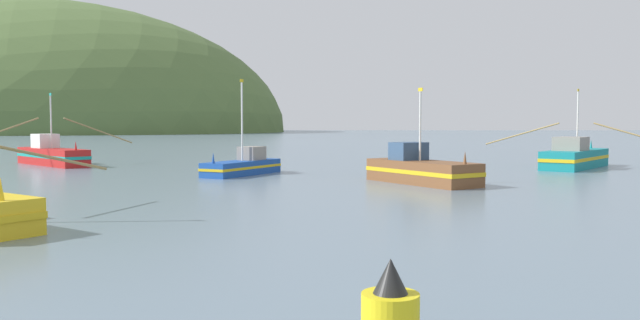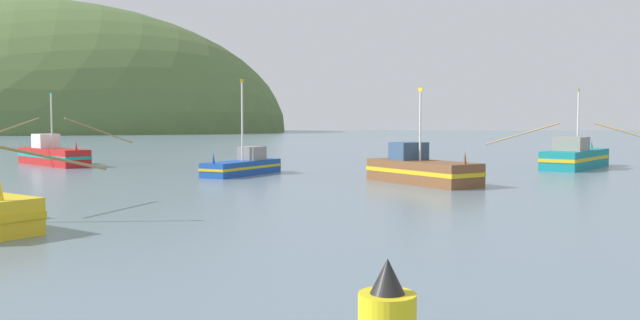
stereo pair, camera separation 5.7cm
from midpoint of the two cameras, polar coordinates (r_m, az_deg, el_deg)
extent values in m
ellipsoid|color=#516B38|center=(268.16, -24.90, 2.36)|extent=(197.67, 158.13, 100.57)
ellipsoid|color=#2D562D|center=(237.30, -22.01, 2.33)|extent=(111.49, 89.19, 47.83)
cone|color=gold|center=(20.80, -27.32, -2.36)|extent=(0.28, 0.28, 0.70)
cylinder|color=#997F4C|center=(27.05, -24.31, 0.39)|extent=(3.41, 5.13, 1.56)
cube|color=brown|center=(36.10, 9.29, -1.11)|extent=(6.16, 7.47, 1.30)
cube|color=gold|center=(36.10, 9.29, -1.01)|extent=(6.22, 7.54, 0.23)
cone|color=brown|center=(33.58, 13.11, 0.22)|extent=(0.28, 0.28, 0.70)
cube|color=#334C6B|center=(36.94, 8.08, 0.82)|extent=(2.41, 2.26, 1.04)
cylinder|color=silver|center=(36.14, 9.13, 3.07)|extent=(0.12, 0.12, 3.96)
cube|color=gold|center=(36.19, 9.16, 6.40)|extent=(0.23, 0.32, 0.20)
cube|color=red|center=(55.75, -23.37, 0.28)|extent=(8.64, 8.25, 1.38)
cube|color=teal|center=(55.74, -23.37, 0.35)|extent=(8.73, 8.33, 0.25)
cone|color=red|center=(51.51, -21.53, 1.24)|extent=(0.28, 0.28, 0.70)
cube|color=silver|center=(57.01, -23.92, 1.61)|extent=(2.60, 2.58, 1.18)
cylinder|color=silver|center=(55.76, -23.48, 3.21)|extent=(0.12, 0.12, 4.32)
cube|color=teal|center=(55.81, -23.53, 5.55)|extent=(0.28, 0.27, 0.20)
cylinder|color=#997F4C|center=(57.32, -19.62, 2.53)|extent=(4.28, 4.58, 2.31)
cube|color=#147F84|center=(51.72, 22.35, 0.09)|extent=(7.61, 9.10, 1.40)
cube|color=gold|center=(51.72, 22.35, 0.16)|extent=(7.68, 9.19, 0.25)
cone|color=#147F84|center=(55.85, 23.58, 1.36)|extent=(0.28, 0.28, 0.70)
cube|color=gray|center=(50.46, 21.99, 1.40)|extent=(3.17, 3.30, 1.03)
cylinder|color=silver|center=(51.98, 22.53, 3.34)|extent=(0.12, 0.12, 4.48)
cube|color=gold|center=(52.04, 22.59, 5.94)|extent=(0.24, 0.31, 0.20)
cylinder|color=#997F4C|center=(52.97, 17.95, 2.29)|extent=(4.93, 3.64, 1.88)
cylinder|color=#997F4C|center=(50.66, 27.04, 2.04)|extent=(4.93, 3.64, 1.88)
cube|color=#19479E|center=(41.93, -7.20, -0.71)|extent=(4.64, 6.95, 0.94)
cube|color=gold|center=(41.93, -7.20, -0.65)|extent=(4.69, 7.02, 0.17)
cone|color=#19479E|center=(39.36, -9.81, 0.19)|extent=(0.27, 0.27, 0.70)
cube|color=gray|center=(42.83, -6.32, 0.63)|extent=(1.92, 2.07, 0.92)
cylinder|color=silver|center=(41.85, -7.21, 3.50)|extent=(0.12, 0.12, 5.22)
cube|color=gold|center=(41.94, -7.24, 7.24)|extent=(0.18, 0.34, 0.20)
cone|color=black|center=(8.93, 6.31, -10.52)|extent=(0.50, 0.50, 0.50)
camera|label=1|loc=(0.03, -90.05, 0.00)|focal=34.88mm
camera|label=2|loc=(0.03, 89.95, 0.00)|focal=34.88mm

